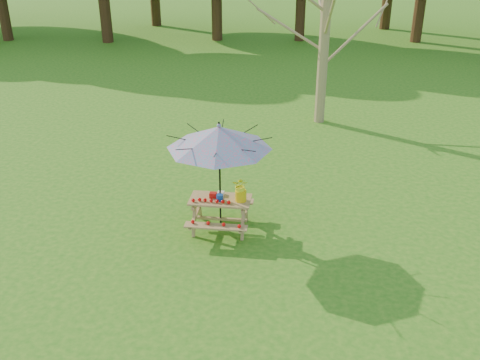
# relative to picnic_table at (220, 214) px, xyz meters

# --- Properties ---
(ground) EXTENTS (120.00, 120.00, 0.00)m
(ground) POSITION_rel_picnic_table_xyz_m (-1.01, -2.43, -0.33)
(ground) COLOR #276D14
(ground) RESTS_ON ground
(picnic_table) EXTENTS (1.20, 1.32, 0.67)m
(picnic_table) POSITION_rel_picnic_table_xyz_m (0.00, 0.00, 0.00)
(picnic_table) COLOR olive
(picnic_table) RESTS_ON ground
(patio_umbrella) EXTENTS (2.14, 2.14, 2.25)m
(patio_umbrella) POSITION_rel_picnic_table_xyz_m (0.00, 0.00, 1.62)
(patio_umbrella) COLOR black
(patio_umbrella) RESTS_ON ground
(produce_bins) EXTENTS (0.29, 0.37, 0.13)m
(produce_bins) POSITION_rel_picnic_table_xyz_m (-0.05, 0.02, 0.40)
(produce_bins) COLOR red
(produce_bins) RESTS_ON picnic_table
(tomatoes_row) EXTENTS (0.77, 0.13, 0.07)m
(tomatoes_row) POSITION_rel_picnic_table_xyz_m (-0.15, -0.18, 0.38)
(tomatoes_row) COLOR red
(tomatoes_row) RESTS_ON picnic_table
(flower_bucket) EXTENTS (0.32, 0.28, 0.49)m
(flower_bucket) POSITION_rel_picnic_table_xyz_m (0.41, -0.03, 0.61)
(flower_bucket) COLOR yellow
(flower_bucket) RESTS_ON picnic_table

